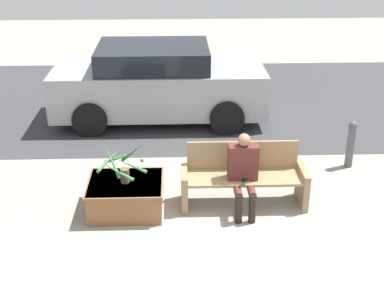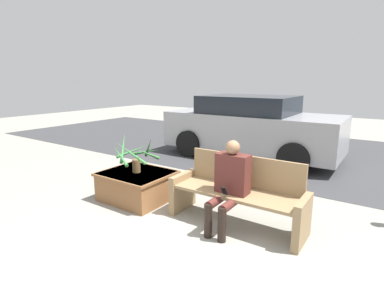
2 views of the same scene
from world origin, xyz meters
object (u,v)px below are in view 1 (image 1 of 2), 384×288
Objects in this scene: parked_car at (158,83)px; potted_plant at (124,164)px; bollard_post at (351,143)px; bench at (243,177)px; planter_box at (126,195)px; person_seated at (243,170)px.

potted_plant is at bearing -96.22° from parked_car.
potted_plant is at bearing -160.64° from bollard_post.
bench is 3.77m from parked_car.
parked_car is (-1.33, 3.51, 0.34)m from bench.
potted_plant is (-0.00, 0.00, 0.49)m from planter_box.
parked_car is at bearing 83.86° from planter_box.
bench is at bearing 5.22° from potted_plant.
potted_plant is 3.92m from bollard_post.
potted_plant reaches higher than bollard_post.
bench reaches higher than bollard_post.
bollard_post is at bearing 33.88° from person_seated.
parked_car is at bearing 83.78° from potted_plant.
person_seated is 1.41× the size of bollard_post.
potted_plant is at bearing 178.66° from person_seated.
person_seated is at bearing -1.34° from potted_plant.
person_seated is 1.55× the size of potted_plant.
planter_box is 0.26× the size of parked_car.
planter_box is 3.73m from parked_car.
potted_plant is at bearing -174.78° from bench.
planter_box is 3.90m from bollard_post.
potted_plant is (-1.70, 0.04, 0.09)m from person_seated.
planter_box is at bearing 178.79° from person_seated.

